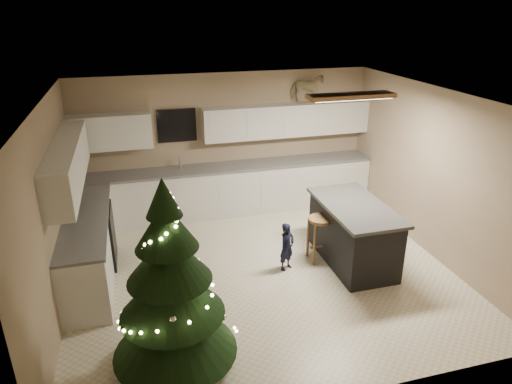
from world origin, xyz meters
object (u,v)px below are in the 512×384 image
at_px(island, 353,233).
at_px(rocking_horse, 307,88).
at_px(bar_stool, 320,228).
at_px(toddler, 287,247).
at_px(christmas_tree, 171,296).

height_order(island, rocking_horse, rocking_horse).
distance_m(bar_stool, toddler, 0.61).
relative_size(bar_stool, rocking_horse, 1.07).
bearing_deg(christmas_tree, island, 27.96).
distance_m(christmas_tree, toddler, 2.47).
bearing_deg(island, christmas_tree, -152.04).
height_order(bar_stool, toddler, toddler).
relative_size(island, rocking_horse, 2.54).
distance_m(bar_stool, rocking_horse, 2.88).
bearing_deg(island, toddler, 177.61).
bearing_deg(christmas_tree, bar_stool, 35.33).
xyz_separation_m(bar_stool, toddler, (-0.57, -0.13, -0.16)).
height_order(island, bar_stool, island).
bearing_deg(bar_stool, toddler, -167.25).
height_order(bar_stool, rocking_horse, rocking_horse).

